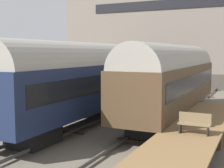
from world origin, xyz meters
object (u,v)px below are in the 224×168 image
train_car_brown (173,77)px  train_car_maroon (84,71)px  bench (194,123)px  train_car_navy (87,78)px

train_car_brown → train_car_maroon: train_car_brown is taller
bench → train_car_navy: bearing=153.6°
train_car_navy → bench: train_car_navy is taller
train_car_navy → train_car_maroon: size_ratio=0.88×
train_car_navy → bench: (7.53, -3.73, -1.45)m
train_car_navy → train_car_maroon: train_car_navy is taller
train_car_maroon → bench: bearing=-43.0°
train_car_maroon → train_car_brown: bearing=-23.8°
train_car_brown → bench: train_car_brown is taller
train_car_maroon → bench: size_ratio=13.33×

